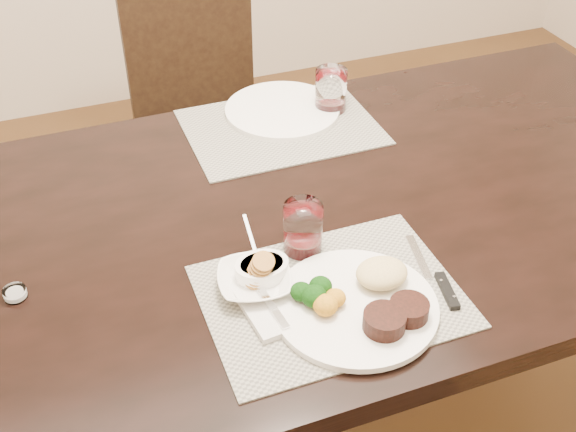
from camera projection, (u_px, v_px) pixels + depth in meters
name	position (u px, v px, depth m)	size (l,w,h in m)	color
ground_plane	(305.00, 424.00, 1.98)	(4.50, 4.50, 0.00)	#482D17
dining_table	(309.00, 238.00, 1.57)	(2.00, 1.00, 0.75)	black
chair_far	(202.00, 106.00, 2.36)	(0.42, 0.42, 0.90)	black
placemat_near	(331.00, 296.00, 1.31)	(0.46, 0.34, 0.00)	gray
placemat_far	(281.00, 127.00, 1.78)	(0.46, 0.34, 0.00)	gray
dinner_plate	(363.00, 302.00, 1.27)	(0.30, 0.30, 0.05)	white
napkin_fork	(268.00, 301.00, 1.29)	(0.11, 0.18, 0.02)	silver
steak_knife	(440.00, 282.00, 1.33)	(0.04, 0.22, 0.01)	white
cracker_bowl	(254.00, 281.00, 1.31)	(0.16, 0.16, 0.06)	white
sauce_ramekin	(262.00, 270.00, 1.33)	(0.10, 0.15, 0.08)	white
wine_glass_near	(303.00, 230.00, 1.38)	(0.08, 0.08, 0.10)	white
far_plate	(282.00, 110.00, 1.83)	(0.29, 0.29, 0.01)	white
wine_glass_far	(331.00, 92.00, 1.81)	(0.08, 0.08, 0.11)	white
salt_cellar	(15.00, 294.00, 1.31)	(0.04, 0.04, 0.02)	white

